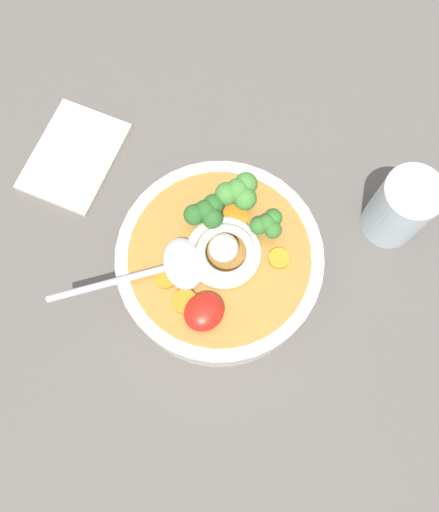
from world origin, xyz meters
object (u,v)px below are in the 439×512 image
(soup_bowl, at_px, (220,264))
(folded_napkin, at_px, (74,156))
(noodle_pile, at_px, (223,252))
(soup_spoon, at_px, (171,267))
(drinking_glass, at_px, (400,208))

(soup_bowl, xyz_separation_m, folded_napkin, (-0.04, 0.24, -0.03))
(soup_bowl, bearing_deg, noodle_pile, -26.43)
(soup_bowl, bearing_deg, soup_spoon, 154.67)
(folded_napkin, bearing_deg, drinking_glass, -53.49)
(soup_bowl, xyz_separation_m, noodle_pile, (0.00, -0.00, 0.04))
(soup_bowl, distance_m, noodle_pile, 0.04)
(noodle_pile, relative_size, folded_napkin, 0.67)
(folded_napkin, bearing_deg, soup_spoon, -91.61)
(noodle_pile, xyz_separation_m, drinking_glass, (0.20, -0.09, -0.03))
(drinking_glass, bearing_deg, soup_bowl, 155.72)
(noodle_pile, distance_m, folded_napkin, 0.26)
(folded_napkin, bearing_deg, noodle_pile, -78.97)
(soup_bowl, height_order, noodle_pile, noodle_pile)
(soup_spoon, distance_m, folded_napkin, 0.23)
(noodle_pile, distance_m, soup_spoon, 0.06)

